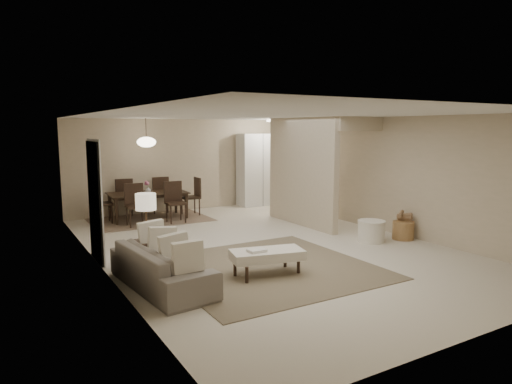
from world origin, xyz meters
TOP-DOWN VIEW (x-y plane):
  - floor at (0.00, 0.00)m, footprint 9.00×9.00m
  - ceiling at (0.00, 0.00)m, footprint 9.00×9.00m
  - back_wall at (0.00, 4.50)m, footprint 6.00×0.00m
  - left_wall at (-3.00, 0.00)m, footprint 0.00×9.00m
  - right_wall at (3.00, 0.00)m, footprint 0.00×9.00m
  - partition at (1.80, 1.25)m, footprint 0.15×2.50m
  - doorway at (-2.97, 0.60)m, footprint 0.04×0.90m
  - pantry_cabinet at (2.35, 4.15)m, footprint 1.20×0.55m
  - flush_light at (2.30, 3.20)m, footprint 0.44×0.44m
  - living_rug at (-0.67, -1.25)m, footprint 3.20×3.20m
  - sofa at (-2.45, -1.25)m, footprint 2.11×1.00m
  - ottoman_bench at (-0.87, -1.55)m, footprint 1.20×0.75m
  - side_table at (-2.40, -0.41)m, footprint 0.49×0.49m
  - table_lamp at (-2.40, -0.41)m, footprint 0.32×0.32m
  - round_pouf at (2.04, -0.81)m, footprint 0.55×0.55m
  - wicker_basket at (2.75, -0.99)m, footprint 0.52×0.52m
  - dining_rug at (-1.10, 3.70)m, footprint 2.80×2.10m
  - dining_table at (-1.10, 3.70)m, footprint 1.95×1.15m
  - dining_chairs at (-1.10, 3.70)m, footprint 2.66×1.98m
  - vase at (-1.10, 3.70)m, footprint 0.19×0.19m
  - yellow_mat at (2.53, 2.55)m, footprint 0.86×0.58m
  - pendant_light at (-1.10, 3.70)m, footprint 0.46×0.46m

SIDE VIEW (x-z plane):
  - floor at x=0.00m, z-range 0.00..0.00m
  - living_rug at x=-0.67m, z-range 0.00..0.01m
  - dining_rug at x=-1.10m, z-range 0.00..0.01m
  - yellow_mat at x=2.53m, z-range 0.00..0.01m
  - wicker_basket at x=2.75m, z-range 0.00..0.37m
  - round_pouf at x=2.04m, z-range 0.00..0.42m
  - side_table at x=-2.40m, z-range 0.00..0.49m
  - sofa at x=-2.45m, z-range 0.00..0.60m
  - ottoman_bench at x=-0.87m, z-range 0.12..0.52m
  - dining_table at x=-1.10m, z-range 0.00..0.67m
  - dining_chairs at x=-1.10m, z-range 0.00..0.99m
  - vase at x=-1.10m, z-range 0.67..0.82m
  - doorway at x=-2.97m, z-range 0.00..2.04m
  - pantry_cabinet at x=2.35m, z-range 0.00..2.10m
  - table_lamp at x=-2.40m, z-range 0.67..1.43m
  - back_wall at x=0.00m, z-range -1.75..4.25m
  - left_wall at x=-3.00m, z-range -3.25..5.75m
  - right_wall at x=3.00m, z-range -3.25..5.75m
  - partition at x=1.80m, z-range 0.00..2.50m
  - pendant_light at x=-1.10m, z-range 1.57..2.27m
  - flush_light at x=2.30m, z-range 2.44..2.48m
  - ceiling at x=0.00m, z-range 2.50..2.50m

